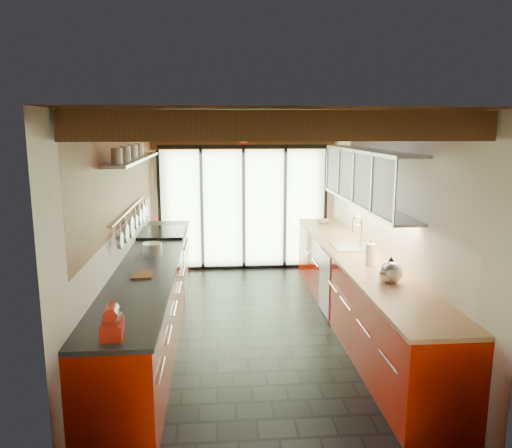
{
  "coord_description": "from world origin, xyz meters",
  "views": [
    {
      "loc": [
        -0.48,
        -5.86,
        2.47
      ],
      "look_at": [
        0.03,
        0.4,
        1.25
      ],
      "focal_mm": 35.0,
      "sensor_mm": 36.0,
      "label": 1
    }
  ],
  "objects_px": {
    "kettle": "(391,271)",
    "paper_towel": "(371,255)",
    "bowl": "(323,222)",
    "soap_bottle": "(384,269)",
    "stand_mixer": "(112,323)"
  },
  "relations": [
    {
      "from": "kettle",
      "to": "paper_towel",
      "type": "xyz_separation_m",
      "value": [
        -0.0,
        0.66,
        -0.0
      ]
    },
    {
      "from": "paper_towel",
      "to": "bowl",
      "type": "relative_size",
      "value": 1.42
    },
    {
      "from": "paper_towel",
      "to": "soap_bottle",
      "type": "relative_size",
      "value": 1.67
    },
    {
      "from": "soap_bottle",
      "to": "bowl",
      "type": "xyz_separation_m",
      "value": [
        0.0,
        3.03,
        -0.06
      ]
    },
    {
      "from": "kettle",
      "to": "bowl",
      "type": "height_order",
      "value": "kettle"
    },
    {
      "from": "stand_mixer",
      "to": "bowl",
      "type": "relative_size",
      "value": 1.39
    },
    {
      "from": "kettle",
      "to": "soap_bottle",
      "type": "xyz_separation_m",
      "value": [
        0.0,
        0.2,
        -0.04
      ]
    },
    {
      "from": "paper_towel",
      "to": "soap_bottle",
      "type": "height_order",
      "value": "paper_towel"
    },
    {
      "from": "stand_mixer",
      "to": "soap_bottle",
      "type": "xyz_separation_m",
      "value": [
        2.54,
        1.31,
        -0.01
      ]
    },
    {
      "from": "paper_towel",
      "to": "kettle",
      "type": "bearing_deg",
      "value": -90.0
    },
    {
      "from": "stand_mixer",
      "to": "bowl",
      "type": "bearing_deg",
      "value": 59.62
    },
    {
      "from": "soap_bottle",
      "to": "bowl",
      "type": "relative_size",
      "value": 0.85
    },
    {
      "from": "soap_bottle",
      "to": "paper_towel",
      "type": "bearing_deg",
      "value": 90.0
    },
    {
      "from": "stand_mixer",
      "to": "kettle",
      "type": "distance_m",
      "value": 2.77
    },
    {
      "from": "stand_mixer",
      "to": "soap_bottle",
      "type": "bearing_deg",
      "value": 27.21
    }
  ]
}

